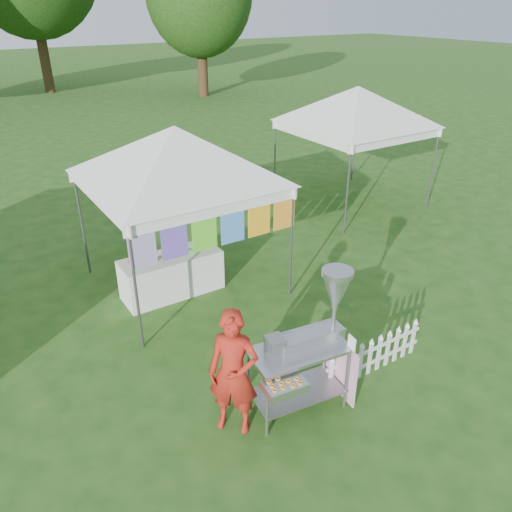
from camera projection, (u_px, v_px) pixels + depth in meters
ground at (295, 390)px, 6.95m from camera, size 120.00×120.00×0.00m
canopy_main at (174, 126)px, 8.20m from camera, size 4.24×4.24×3.45m
canopy_right at (358, 86)px, 11.97m from camera, size 4.24×4.24×3.45m
donut_cart at (314, 333)px, 6.22m from camera, size 1.48×0.92×1.93m
vendor at (233, 373)px, 5.98m from camera, size 0.73×0.73×1.71m
picket_fence at (374, 356)px, 7.17m from camera, size 1.80×0.03×0.56m
display_table at (172, 275)px, 9.08m from camera, size 1.80×0.70×0.76m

